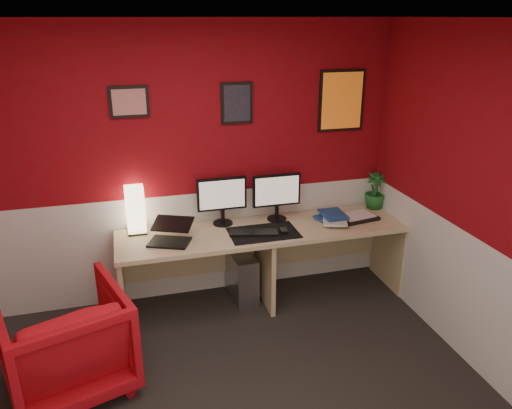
{
  "coord_description": "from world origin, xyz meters",
  "views": [
    {
      "loc": [
        -0.42,
        -2.5,
        2.51
      ],
      "look_at": [
        0.6,
        1.21,
        1.05
      ],
      "focal_mm": 34.95,
      "sensor_mm": 36.0,
      "label": 1
    }
  ],
  "objects_px": {
    "monitor_right": "(277,190)",
    "potted_plant": "(375,191)",
    "zen_tray": "(357,217)",
    "laptop": "(169,231)",
    "pc_tower": "(241,275)",
    "armchair": "(65,342)",
    "desk": "(264,265)",
    "shoji_lamp": "(136,211)",
    "monitor_left": "(222,194)"
  },
  "relations": [
    {
      "from": "monitor_right",
      "to": "potted_plant",
      "type": "bearing_deg",
      "value": 1.9
    },
    {
      "from": "zen_tray",
      "to": "laptop",
      "type": "bearing_deg",
      "value": -177.6
    },
    {
      "from": "laptop",
      "to": "pc_tower",
      "type": "distance_m",
      "value": 0.92
    },
    {
      "from": "pc_tower",
      "to": "armchair",
      "type": "relative_size",
      "value": 0.54
    },
    {
      "from": "desk",
      "to": "potted_plant",
      "type": "distance_m",
      "value": 1.33
    },
    {
      "from": "desk",
      "to": "monitor_right",
      "type": "xyz_separation_m",
      "value": [
        0.17,
        0.18,
        0.66
      ]
    },
    {
      "from": "armchair",
      "to": "monitor_right",
      "type": "bearing_deg",
      "value": -171.16
    },
    {
      "from": "shoji_lamp",
      "to": "monitor_right",
      "type": "height_order",
      "value": "monitor_right"
    },
    {
      "from": "desk",
      "to": "armchair",
      "type": "xyz_separation_m",
      "value": [
        -1.67,
        -0.75,
        0.01
      ]
    },
    {
      "from": "laptop",
      "to": "monitor_left",
      "type": "relative_size",
      "value": 0.57
    },
    {
      "from": "laptop",
      "to": "monitor_right",
      "type": "distance_m",
      "value": 1.07
    },
    {
      "from": "armchair",
      "to": "pc_tower",
      "type": "bearing_deg",
      "value": -167.5
    },
    {
      "from": "pc_tower",
      "to": "armchair",
      "type": "xyz_separation_m",
      "value": [
        -1.48,
        -0.87,
        0.15
      ]
    },
    {
      "from": "desk",
      "to": "monitor_right",
      "type": "bearing_deg",
      "value": 46.62
    },
    {
      "from": "monitor_left",
      "to": "armchair",
      "type": "distance_m",
      "value": 1.76
    },
    {
      "from": "zen_tray",
      "to": "pc_tower",
      "type": "bearing_deg",
      "value": 173.6
    },
    {
      "from": "laptop",
      "to": "monitor_right",
      "type": "bearing_deg",
      "value": 37.78
    },
    {
      "from": "pc_tower",
      "to": "armchair",
      "type": "distance_m",
      "value": 1.72
    },
    {
      "from": "desk",
      "to": "monitor_left",
      "type": "height_order",
      "value": "monitor_left"
    },
    {
      "from": "laptop",
      "to": "pc_tower",
      "type": "height_order",
      "value": "laptop"
    },
    {
      "from": "monitor_left",
      "to": "armchair",
      "type": "xyz_separation_m",
      "value": [
        -1.33,
        -0.96,
        -0.64
      ]
    },
    {
      "from": "monitor_right",
      "to": "pc_tower",
      "type": "height_order",
      "value": "monitor_right"
    },
    {
      "from": "laptop",
      "to": "potted_plant",
      "type": "distance_m",
      "value": 2.06
    },
    {
      "from": "shoji_lamp",
      "to": "armchair",
      "type": "distance_m",
      "value": 1.25
    },
    {
      "from": "armchair",
      "to": "potted_plant",
      "type": "bearing_deg",
      "value": -179.34
    },
    {
      "from": "zen_tray",
      "to": "pc_tower",
      "type": "xyz_separation_m",
      "value": [
        -1.09,
        0.12,
        -0.52
      ]
    },
    {
      "from": "monitor_right",
      "to": "potted_plant",
      "type": "height_order",
      "value": "monitor_right"
    },
    {
      "from": "shoji_lamp",
      "to": "zen_tray",
      "type": "distance_m",
      "value": 2.02
    },
    {
      "from": "monitor_left",
      "to": "monitor_right",
      "type": "bearing_deg",
      "value": -3.71
    },
    {
      "from": "monitor_right",
      "to": "armchair",
      "type": "xyz_separation_m",
      "value": [
        -1.84,
        -0.93,
        -0.64
      ]
    },
    {
      "from": "monitor_right",
      "to": "zen_tray",
      "type": "bearing_deg",
      "value": -13.89
    },
    {
      "from": "shoji_lamp",
      "to": "zen_tray",
      "type": "xyz_separation_m",
      "value": [
        2.0,
        -0.22,
        -0.18
      ]
    },
    {
      "from": "armchair",
      "to": "shoji_lamp",
      "type": "bearing_deg",
      "value": -138.36
    },
    {
      "from": "desk",
      "to": "monitor_left",
      "type": "xyz_separation_m",
      "value": [
        -0.33,
        0.21,
        0.66
      ]
    },
    {
      "from": "laptop",
      "to": "monitor_left",
      "type": "height_order",
      "value": "monitor_left"
    },
    {
      "from": "desk",
      "to": "pc_tower",
      "type": "relative_size",
      "value": 5.78
    },
    {
      "from": "laptop",
      "to": "potted_plant",
      "type": "relative_size",
      "value": 0.92
    },
    {
      "from": "desk",
      "to": "shoji_lamp",
      "type": "xyz_separation_m",
      "value": [
        -1.1,
        0.22,
        0.56
      ]
    },
    {
      "from": "armchair",
      "to": "desk",
      "type": "bearing_deg",
      "value": -173.82
    },
    {
      "from": "desk",
      "to": "armchair",
      "type": "bearing_deg",
      "value": -155.91
    },
    {
      "from": "shoji_lamp",
      "to": "laptop",
      "type": "height_order",
      "value": "shoji_lamp"
    },
    {
      "from": "laptop",
      "to": "zen_tray",
      "type": "height_order",
      "value": "laptop"
    },
    {
      "from": "shoji_lamp",
      "to": "pc_tower",
      "type": "bearing_deg",
      "value": -6.41
    },
    {
      "from": "monitor_left",
      "to": "pc_tower",
      "type": "distance_m",
      "value": 0.81
    },
    {
      "from": "monitor_left",
      "to": "zen_tray",
      "type": "bearing_deg",
      "value": -9.8
    },
    {
      "from": "armchair",
      "to": "laptop",
      "type": "bearing_deg",
      "value": -158.48
    },
    {
      "from": "shoji_lamp",
      "to": "monitor_right",
      "type": "distance_m",
      "value": 1.27
    },
    {
      "from": "shoji_lamp",
      "to": "pc_tower",
      "type": "distance_m",
      "value": 1.15
    },
    {
      "from": "laptop",
      "to": "pc_tower",
      "type": "relative_size",
      "value": 0.73
    },
    {
      "from": "monitor_left",
      "to": "monitor_right",
      "type": "relative_size",
      "value": 1.0
    }
  ]
}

